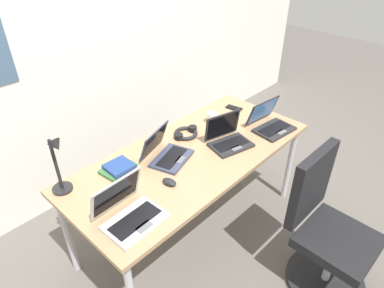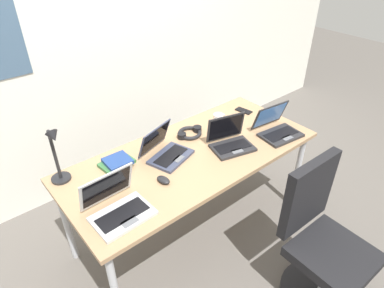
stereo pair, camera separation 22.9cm
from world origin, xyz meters
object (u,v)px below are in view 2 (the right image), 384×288
object	(u,v)px
laptop_back_left	(230,141)
office_chair	(321,249)
desk_lamp	(57,156)
coffee_mug	(218,119)
computer_mouse	(163,180)
laptop_center	(166,151)
book_stack	(117,162)
laptop_front_left	(277,129)
laptop_near_lamp	(118,207)
headphones	(190,133)
cell_phone	(244,111)

from	to	relation	value
laptop_back_left	office_chair	distance (m)	0.90
desk_lamp	coffee_mug	xyz separation A→B (m)	(1.21, -0.10, -0.15)
computer_mouse	laptop_center	bearing A→B (deg)	40.62
laptop_center	book_stack	bearing A→B (deg)	157.60
book_stack	laptop_back_left	bearing A→B (deg)	-23.85
laptop_front_left	coffee_mug	distance (m)	0.45
laptop_center	computer_mouse	size ratio (longest dim) A/B	3.71
desk_lamp	laptop_near_lamp	distance (m)	0.49
headphones	office_chair	size ratio (longest dim) A/B	0.22
laptop_front_left	coffee_mug	world-z (taller)	laptop_front_left
book_stack	coffee_mug	xyz separation A→B (m)	(0.87, -0.04, 0.02)
laptop_center	book_stack	size ratio (longest dim) A/B	1.59
laptop_back_left	headphones	world-z (taller)	laptop_back_left
cell_phone	coffee_mug	bearing A→B (deg)	172.87
laptop_center	computer_mouse	world-z (taller)	laptop_center
laptop_near_lamp	computer_mouse	distance (m)	0.35
laptop_center	headphones	size ratio (longest dim) A/B	1.66
laptop_back_left	book_stack	bearing A→B (deg)	156.15
laptop_center	headphones	distance (m)	0.32
laptop_front_left	book_stack	bearing A→B (deg)	159.10
computer_mouse	laptop_front_left	bearing A→B (deg)	-15.14
laptop_near_lamp	office_chair	distance (m)	1.26
desk_lamp	headphones	world-z (taller)	desk_lamp
laptop_near_lamp	laptop_center	bearing A→B (deg)	26.92
desk_lamp	laptop_near_lamp	world-z (taller)	desk_lamp
laptop_near_lamp	laptop_center	world-z (taller)	laptop_near_lamp
laptop_back_left	computer_mouse	bearing A→B (deg)	-178.68
desk_lamp	book_stack	distance (m)	0.39
cell_phone	coffee_mug	distance (m)	0.31
book_stack	computer_mouse	bearing A→B (deg)	-68.41
desk_lamp	laptop_front_left	size ratio (longest dim) A/B	1.23
computer_mouse	cell_phone	bearing A→B (deg)	6.61
cell_phone	headphones	xyz separation A→B (m)	(-0.58, 0.01, 0.01)
office_chair	cell_phone	bearing A→B (deg)	67.97
laptop_front_left	laptop_center	bearing A→B (deg)	159.67
desk_lamp	headphones	bearing A→B (deg)	-4.67
laptop_center	laptop_back_left	bearing A→B (deg)	-24.87
laptop_back_left	laptop_front_left	xyz separation A→B (m)	(0.39, -0.10, -0.00)
office_chair	laptop_front_left	bearing A→B (deg)	61.87
laptop_front_left	laptop_near_lamp	bearing A→B (deg)	178.37
desk_lamp	laptop_front_left	distance (m)	1.54
book_stack	office_chair	size ratio (longest dim) A/B	0.23
cell_phone	desk_lamp	bearing A→B (deg)	166.62
laptop_center	computer_mouse	distance (m)	0.27
laptop_front_left	computer_mouse	world-z (taller)	laptop_front_left
headphones	office_chair	world-z (taller)	office_chair
desk_lamp	cell_phone	world-z (taller)	desk_lamp
laptop_back_left	cell_phone	bearing A→B (deg)	32.87
laptop_back_left	headphones	size ratio (longest dim) A/B	1.56
desk_lamp	laptop_near_lamp	xyz separation A→B (m)	(0.13, -0.45, -0.15)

